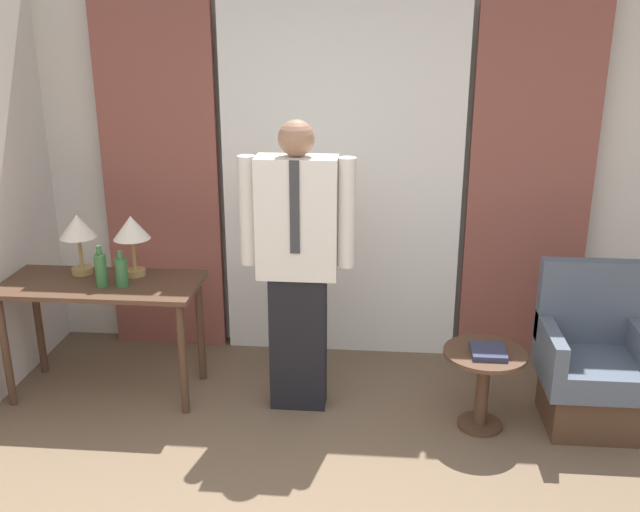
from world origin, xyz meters
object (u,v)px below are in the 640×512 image
at_px(desk, 102,299).
at_px(table_lamp_right, 132,231).
at_px(table_lamp_left, 78,230).
at_px(side_table, 483,376).
at_px(bottle_near_edge, 101,270).
at_px(bottle_by_lamp, 121,272).
at_px(book, 488,352).
at_px(armchair, 591,369).
at_px(person, 298,259).

height_order(desk, table_lamp_right, table_lamp_right).
distance_m(table_lamp_left, side_table, 2.68).
distance_m(table_lamp_left, bottle_near_edge, 0.36).
bearing_deg(bottle_by_lamp, book, -5.15).
bearing_deg(table_lamp_left, bottle_by_lamp, -30.34).
bearing_deg(table_lamp_right, bottle_near_edge, -122.28).
height_order(desk, table_lamp_left, table_lamp_left).
distance_m(armchair, book, 0.68).
xyz_separation_m(table_lamp_right, person, (1.08, -0.20, -0.08)).
bearing_deg(bottle_near_edge, book, -4.48).
height_order(table_lamp_left, person, person).
height_order(table_lamp_left, armchair, table_lamp_left).
bearing_deg(bottle_near_edge, table_lamp_right, 57.72).
distance_m(table_lamp_left, book, 2.66).
distance_m(person, book, 1.24).
distance_m(person, side_table, 1.30).
height_order(person, book, person).
distance_m(desk, armchair, 3.05).
xyz_separation_m(table_lamp_left, bottle_near_edge, (0.22, -0.22, -0.18)).
xyz_separation_m(table_lamp_right, armchair, (2.86, -0.25, -0.71)).
bearing_deg(book, desk, 173.96).
xyz_separation_m(desk, bottle_by_lamp, (0.16, -0.05, 0.21)).
bearing_deg(desk, table_lamp_left, 140.27).
height_order(bottle_near_edge, armchair, bottle_near_edge).
xyz_separation_m(desk, book, (2.39, -0.25, -0.14)).
height_order(table_lamp_right, book, table_lamp_right).
relative_size(table_lamp_left, book, 1.81).
bearing_deg(bottle_by_lamp, person, -0.08).
xyz_separation_m(table_lamp_left, book, (2.57, -0.40, -0.55)).
distance_m(table_lamp_left, person, 1.45).
relative_size(table_lamp_left, bottle_by_lamp, 1.74).
xyz_separation_m(bottle_by_lamp, side_table, (2.22, -0.17, -0.52)).
bearing_deg(person, table_lamp_right, 169.55).
xyz_separation_m(armchair, book, (-0.64, -0.15, 0.16)).
relative_size(bottle_by_lamp, armchair, 0.23).
distance_m(bottle_near_edge, armchair, 3.04).
distance_m(desk, book, 2.41).
bearing_deg(side_table, table_lamp_right, 170.49).
distance_m(side_table, book, 0.18).
xyz_separation_m(side_table, book, (0.01, -0.03, 0.17)).
bearing_deg(table_lamp_right, table_lamp_left, 180.00).
height_order(side_table, book, book).
xyz_separation_m(bottle_near_edge, armchair, (2.99, -0.04, -0.53)).
height_order(table_lamp_right, armchair, table_lamp_right).
height_order(table_lamp_left, side_table, table_lamp_left).
distance_m(table_lamp_right, side_table, 2.35).
xyz_separation_m(desk, table_lamp_left, (-0.18, 0.15, 0.41)).
height_order(bottle_by_lamp, book, bottle_by_lamp).
distance_m(table_lamp_left, table_lamp_right, 0.35).
xyz_separation_m(desk, table_lamp_right, (0.18, 0.15, 0.41)).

